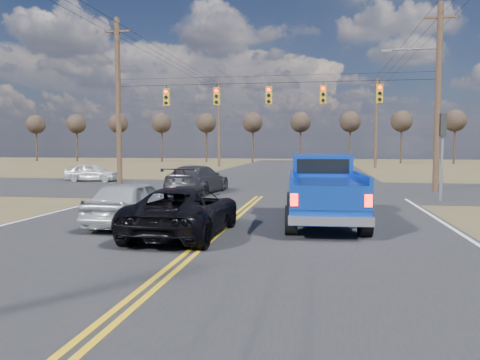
% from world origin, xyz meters
% --- Properties ---
extents(ground, '(160.00, 160.00, 0.00)m').
position_xyz_m(ground, '(0.00, 0.00, 0.00)').
color(ground, brown).
rests_on(ground, ground).
extents(road_main, '(14.00, 120.00, 0.02)m').
position_xyz_m(road_main, '(0.00, 10.00, 0.00)').
color(road_main, '#28282B').
rests_on(road_main, ground).
extents(road_cross, '(120.00, 12.00, 0.02)m').
position_xyz_m(road_cross, '(0.00, 18.00, 0.00)').
color(road_cross, '#28282B').
rests_on(road_cross, ground).
extents(signal_gantry, '(19.60, 4.83, 10.00)m').
position_xyz_m(signal_gantry, '(0.50, 17.79, 5.06)').
color(signal_gantry, '#473323').
rests_on(signal_gantry, ground).
extents(utility_poles, '(19.60, 58.32, 10.00)m').
position_xyz_m(utility_poles, '(0.00, 17.00, 5.23)').
color(utility_poles, '#473323').
rests_on(utility_poles, ground).
extents(treeline, '(87.00, 117.80, 7.40)m').
position_xyz_m(treeline, '(0.00, 26.96, 5.70)').
color(treeline, '#33261C').
rests_on(treeline, ground).
extents(pickup_truck, '(2.60, 5.96, 2.20)m').
position_xyz_m(pickup_truck, '(3.01, 6.65, 1.07)').
color(pickup_truck, black).
rests_on(pickup_truck, ground).
extents(silver_suv, '(1.85, 4.28, 1.44)m').
position_xyz_m(silver_suv, '(-2.88, 5.34, 0.72)').
color(silver_suv, '#B2B6BB').
rests_on(silver_suv, ground).
extents(black_suv, '(2.35, 4.94, 1.36)m').
position_xyz_m(black_suv, '(-0.80, 3.98, 0.68)').
color(black_suv, black).
rests_on(black_suv, ground).
extents(white_car_queue, '(2.34, 4.82, 1.52)m').
position_xyz_m(white_car_queue, '(3.29, 15.50, 0.76)').
color(white_car_queue, silver).
rests_on(white_car_queue, ground).
extents(dgrey_car_queue, '(2.64, 5.30, 1.48)m').
position_xyz_m(dgrey_car_queue, '(-3.37, 15.03, 0.74)').
color(dgrey_car_queue, '#333237').
rests_on(dgrey_car_queue, ground).
extents(cross_car_west, '(1.61, 3.76, 1.26)m').
position_xyz_m(cross_car_west, '(-12.73, 21.79, 0.63)').
color(cross_car_west, silver).
rests_on(cross_car_west, ground).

